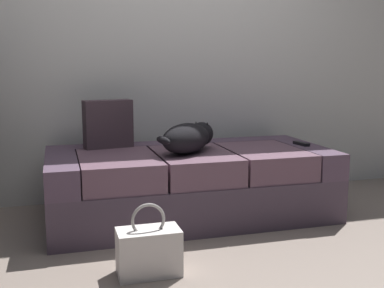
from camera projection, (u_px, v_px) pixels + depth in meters
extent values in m
plane|color=gray|center=(241.00, 272.00, 2.45)|extent=(10.00, 10.00, 0.00)
cube|color=silver|center=(168.00, 22.00, 3.74)|extent=(6.40, 0.10, 2.80)
cube|color=#4B3C4B|center=(190.00, 195.00, 3.35)|extent=(1.94, 0.92, 0.30)
cube|color=#574256|center=(61.00, 170.00, 3.07)|extent=(0.20, 0.92, 0.18)
cube|color=#574256|center=(302.00, 156.00, 3.55)|extent=(0.20, 0.92, 0.18)
cube|color=#574256|center=(177.00, 153.00, 3.65)|extent=(1.54, 0.20, 0.18)
cube|color=#694A5A|center=(118.00, 170.00, 3.07)|extent=(0.50, 0.71, 0.18)
cube|color=#694A5A|center=(194.00, 165.00, 3.21)|extent=(0.50, 0.71, 0.18)
cube|color=#694A5A|center=(263.00, 161.00, 3.35)|extent=(0.50, 0.71, 0.18)
ellipsoid|color=black|center=(186.00, 138.00, 3.15)|extent=(0.49, 0.49, 0.20)
sphere|color=black|center=(202.00, 134.00, 3.33)|extent=(0.17, 0.17, 0.17)
ellipsoid|color=black|center=(207.00, 134.00, 3.40)|extent=(0.11, 0.11, 0.06)
cone|color=black|center=(196.00, 125.00, 3.34)|extent=(0.04, 0.04, 0.05)
cone|color=black|center=(207.00, 125.00, 3.30)|extent=(0.04, 0.04, 0.05)
ellipsoid|color=black|center=(163.00, 140.00, 3.01)|extent=(0.09, 0.18, 0.05)
cube|color=black|center=(301.00, 144.00, 3.49)|extent=(0.07, 0.15, 0.02)
cube|color=#45353D|center=(108.00, 124.00, 3.37)|extent=(0.36, 0.18, 0.34)
cube|color=white|center=(149.00, 252.00, 2.41)|extent=(0.32, 0.18, 0.24)
torus|color=#A59F9C|center=(148.00, 220.00, 2.38)|extent=(0.18, 0.02, 0.18)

